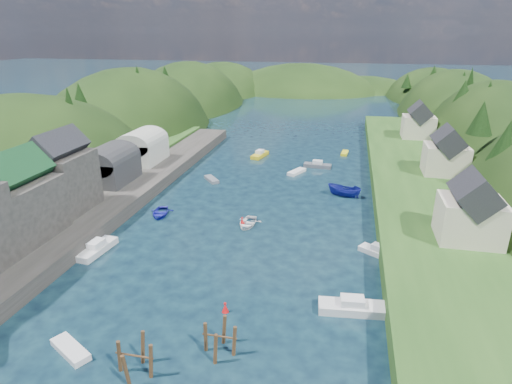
% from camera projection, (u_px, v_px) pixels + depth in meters
% --- Properties ---
extents(ground, '(600.00, 600.00, 0.00)m').
position_uv_depth(ground, '(280.00, 172.00, 82.81)').
color(ground, black).
rests_on(ground, ground).
extents(hillside_left, '(44.00, 245.56, 52.00)m').
position_uv_depth(hillside_left, '(133.00, 161.00, 117.45)').
color(hillside_left, black).
rests_on(hillside_left, ground).
extents(hillside_right, '(36.00, 245.56, 48.00)m').
position_uv_depth(hillside_right, '(488.00, 182.00, 99.32)').
color(hillside_right, black).
rests_on(hillside_right, ground).
extents(far_hills, '(103.00, 68.00, 44.00)m').
position_uv_depth(far_hills, '(325.00, 114.00, 199.68)').
color(far_hills, black).
rests_on(far_hills, ground).
extents(hill_trees, '(92.21, 149.19, 12.38)m').
position_uv_depth(hill_trees, '(296.00, 102.00, 92.66)').
color(hill_trees, black).
rests_on(hill_trees, ground).
extents(quay_left, '(12.00, 110.00, 2.00)m').
position_uv_depth(quay_left, '(77.00, 219.00, 59.82)').
color(quay_left, '#2D2B28').
rests_on(quay_left, ground).
extents(terrace_left_grass, '(12.00, 110.00, 2.50)m').
position_uv_depth(terrace_left_grass, '(33.00, 213.00, 61.13)').
color(terrace_left_grass, '#234719').
rests_on(terrace_left_grass, ground).
extents(boat_sheds, '(7.00, 21.00, 7.50)m').
position_uv_depth(boat_sheds, '(127.00, 153.00, 76.06)').
color(boat_sheds, '#2D2D30').
rests_on(boat_sheds, quay_left).
extents(terrace_right, '(16.00, 120.00, 2.40)m').
position_uv_depth(terrace_right, '(425.00, 194.00, 68.27)').
color(terrace_right, '#234719').
rests_on(terrace_right, ground).
extents(right_bank_cottages, '(9.00, 59.24, 8.41)m').
position_uv_depth(right_bank_cottages, '(440.00, 153.00, 73.64)').
color(right_bank_cottages, beige).
rests_on(right_bank_cottages, terrace_right).
extents(piling_cluster_near, '(3.22, 3.00, 3.62)m').
position_uv_depth(piling_cluster_near, '(135.00, 361.00, 33.75)').
color(piling_cluster_near, '#382314').
rests_on(piling_cluster_near, ground).
extents(piling_cluster_far, '(3.01, 2.83, 3.37)m').
position_uv_depth(piling_cluster_far, '(220.00, 342.00, 36.08)').
color(piling_cluster_far, '#382314').
rests_on(piling_cluster_far, ground).
extents(channel_buoy_near, '(0.70, 0.70, 1.10)m').
position_uv_depth(channel_buoy_near, '(225.00, 308.00, 41.53)').
color(channel_buoy_near, '#B70E10').
rests_on(channel_buoy_near, ground).
extents(channel_buoy_far, '(0.70, 0.70, 1.10)m').
position_uv_depth(channel_buoy_far, '(242.00, 221.00, 60.37)').
color(channel_buoy_far, '#B70E10').
rests_on(channel_buoy_far, ground).
extents(moored_boats, '(39.04, 77.94, 2.23)m').
position_uv_depth(moored_boats, '(232.00, 232.00, 56.70)').
color(moored_boats, white).
rests_on(moored_boats, ground).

